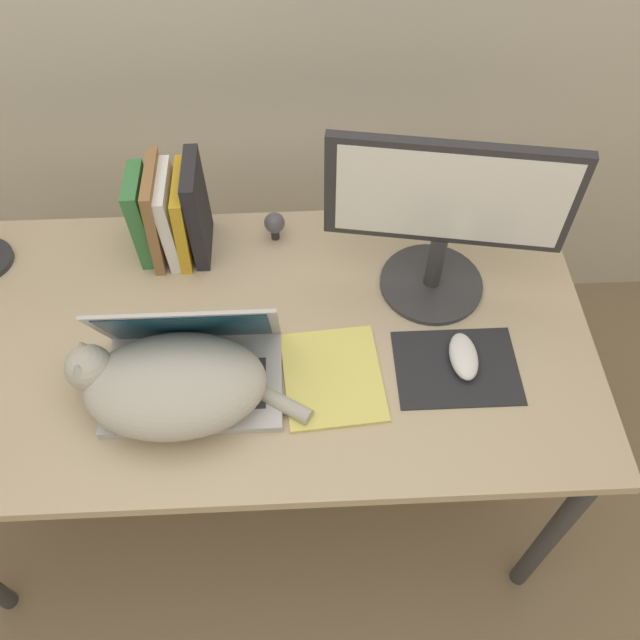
{
  "coord_description": "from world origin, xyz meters",
  "views": [
    {
      "loc": [
        0.12,
        -0.46,
        1.9
      ],
      "look_at": [
        0.16,
        0.33,
        0.83
      ],
      "focal_mm": 38.0,
      "sensor_mm": 36.0,
      "label": 1
    }
  ],
  "objects_px": {
    "external_monitor": "(445,216)",
    "notepad": "(333,377)",
    "cat": "(171,384)",
    "book_row": "(171,214)",
    "computer_mouse": "(464,356)",
    "webcam": "(275,224)",
    "laptop": "(192,366)"
  },
  "relations": [
    {
      "from": "notepad",
      "to": "computer_mouse",
      "type": "bearing_deg",
      "value": 5.77
    },
    {
      "from": "cat",
      "to": "webcam",
      "type": "relative_size",
      "value": 6.36
    },
    {
      "from": "cat",
      "to": "external_monitor",
      "type": "xyz_separation_m",
      "value": [
        0.55,
        0.27,
        0.15
      ]
    },
    {
      "from": "cat",
      "to": "computer_mouse",
      "type": "bearing_deg",
      "value": 6.75
    },
    {
      "from": "cat",
      "to": "external_monitor",
      "type": "relative_size",
      "value": 0.98
    },
    {
      "from": "external_monitor",
      "to": "computer_mouse",
      "type": "distance_m",
      "value": 0.29
    },
    {
      "from": "laptop",
      "to": "cat",
      "type": "xyz_separation_m",
      "value": [
        -0.03,
        -0.06,
        0.02
      ]
    },
    {
      "from": "book_row",
      "to": "laptop",
      "type": "bearing_deg",
      "value": -80.48
    },
    {
      "from": "external_monitor",
      "to": "book_row",
      "type": "height_order",
      "value": "external_monitor"
    },
    {
      "from": "computer_mouse",
      "to": "notepad",
      "type": "bearing_deg",
      "value": -174.23
    },
    {
      "from": "laptop",
      "to": "computer_mouse",
      "type": "relative_size",
      "value": 3.07
    },
    {
      "from": "webcam",
      "to": "notepad",
      "type": "bearing_deg",
      "value": -74.01
    },
    {
      "from": "book_row",
      "to": "external_monitor",
      "type": "bearing_deg",
      "value": -13.81
    },
    {
      "from": "cat",
      "to": "computer_mouse",
      "type": "relative_size",
      "value": 4.09
    },
    {
      "from": "cat",
      "to": "notepad",
      "type": "xyz_separation_m",
      "value": [
        0.31,
        0.04,
        -0.06
      ]
    },
    {
      "from": "cat",
      "to": "external_monitor",
      "type": "distance_m",
      "value": 0.63
    },
    {
      "from": "cat",
      "to": "notepad",
      "type": "bearing_deg",
      "value": 7.59
    },
    {
      "from": "external_monitor",
      "to": "webcam",
      "type": "height_order",
      "value": "external_monitor"
    },
    {
      "from": "external_monitor",
      "to": "notepad",
      "type": "relative_size",
      "value": 1.96
    },
    {
      "from": "cat",
      "to": "book_row",
      "type": "distance_m",
      "value": 0.42
    },
    {
      "from": "computer_mouse",
      "to": "webcam",
      "type": "distance_m",
      "value": 0.53
    },
    {
      "from": "laptop",
      "to": "webcam",
      "type": "distance_m",
      "value": 0.42
    },
    {
      "from": "computer_mouse",
      "to": "webcam",
      "type": "bearing_deg",
      "value": 136.09
    },
    {
      "from": "external_monitor",
      "to": "notepad",
      "type": "distance_m",
      "value": 0.39
    },
    {
      "from": "cat",
      "to": "book_row",
      "type": "relative_size",
      "value": 1.94
    },
    {
      "from": "cat",
      "to": "computer_mouse",
      "type": "height_order",
      "value": "cat"
    },
    {
      "from": "book_row",
      "to": "notepad",
      "type": "xyz_separation_m",
      "value": [
        0.34,
        -0.37,
        -0.11
      ]
    },
    {
      "from": "laptop",
      "to": "cat",
      "type": "height_order",
      "value": "laptop"
    },
    {
      "from": "webcam",
      "to": "laptop",
      "type": "bearing_deg",
      "value": -113.44
    },
    {
      "from": "book_row",
      "to": "notepad",
      "type": "bearing_deg",
      "value": -47.75
    },
    {
      "from": "laptop",
      "to": "external_monitor",
      "type": "relative_size",
      "value": 0.73
    },
    {
      "from": "laptop",
      "to": "notepad",
      "type": "relative_size",
      "value": 1.44
    }
  ]
}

